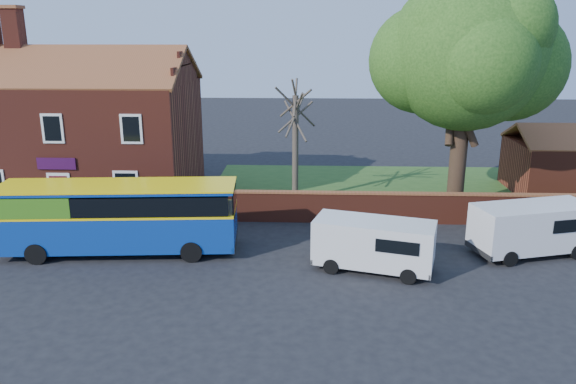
{
  "coord_description": "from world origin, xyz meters",
  "views": [
    {
      "loc": [
        5.92,
        -19.9,
        9.39
      ],
      "look_at": [
        4.92,
        5.0,
        2.14
      ],
      "focal_mm": 35.0,
      "sensor_mm": 36.0,
      "label": 1
    }
  ],
  "objects_px": {
    "van_near": "(374,243)",
    "large_tree": "(468,57)",
    "van_far": "(532,227)",
    "bus": "(111,215)"
  },
  "relations": [
    {
      "from": "van_far",
      "to": "large_tree",
      "type": "xyz_separation_m",
      "value": [
        -1.6,
        6.59,
        6.8
      ]
    },
    {
      "from": "van_near",
      "to": "large_tree",
      "type": "relative_size",
      "value": 0.41
    },
    {
      "from": "large_tree",
      "to": "bus",
      "type": "bearing_deg",
      "value": -156.65
    },
    {
      "from": "van_far",
      "to": "bus",
      "type": "bearing_deg",
      "value": 165.96
    },
    {
      "from": "bus",
      "to": "van_near",
      "type": "distance_m",
      "value": 11.22
    },
    {
      "from": "bus",
      "to": "large_tree",
      "type": "distance_m",
      "value": 19.01
    },
    {
      "from": "large_tree",
      "to": "van_near",
      "type": "bearing_deg",
      "value": -122.08
    },
    {
      "from": "bus",
      "to": "van_near",
      "type": "height_order",
      "value": "bus"
    },
    {
      "from": "bus",
      "to": "van_far",
      "type": "relative_size",
      "value": 1.89
    },
    {
      "from": "van_far",
      "to": "large_tree",
      "type": "distance_m",
      "value": 9.6
    }
  ]
}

